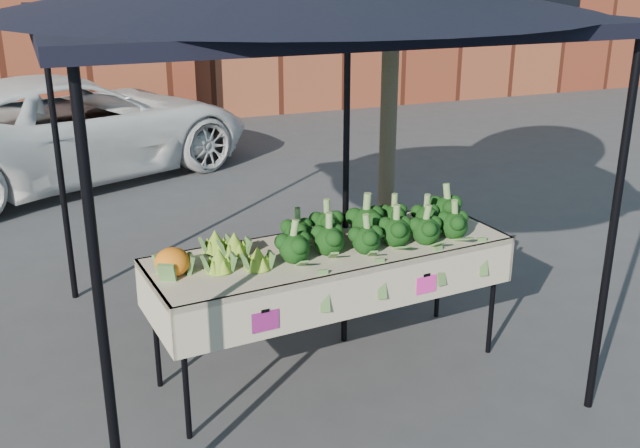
{
  "coord_description": "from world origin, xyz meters",
  "views": [
    {
      "loc": [
        -1.68,
        -4.18,
        2.69
      ],
      "look_at": [
        0.07,
        0.18,
        1.0
      ],
      "focal_mm": 41.62,
      "sensor_mm": 36.0,
      "label": 1
    }
  ],
  "objects": [
    {
      "name": "street_tree",
      "position": [
        0.87,
        0.77,
        1.86
      ],
      "size": [
        1.89,
        1.89,
        3.72
      ],
      "primitive_type": null,
      "color": "#1E4C14",
      "rests_on": "ground"
    },
    {
      "name": "ground",
      "position": [
        0.0,
        0.0,
        0.0
      ],
      "size": [
        90.0,
        90.0,
        0.0
      ],
      "primitive_type": "plane",
      "color": "#37373A"
    },
    {
      "name": "table",
      "position": [
        0.07,
        -0.02,
        0.45
      ],
      "size": [
        2.46,
        1.01,
        0.9
      ],
      "color": "#BEB597",
      "rests_on": "ground"
    },
    {
      "name": "canopy",
      "position": [
        -0.03,
        0.39,
        1.37
      ],
      "size": [
        3.16,
        3.16,
        2.74
      ],
      "primitive_type": null,
      "color": "black",
      "rests_on": "ground"
    },
    {
      "name": "romanesco_cluster",
      "position": [
        -0.59,
        0.02,
        1.0
      ],
      "size": [
        0.44,
        0.58,
        0.21
      ],
      "primitive_type": "ellipsoid",
      "color": "#A8BC33",
      "rests_on": "table"
    },
    {
      "name": "broccoli_heap",
      "position": [
        0.4,
        0.01,
        1.03
      ],
      "size": [
        1.48,
        0.58,
        0.27
      ],
      "primitive_type": "ellipsoid",
      "color": "black",
      "rests_on": "table"
    },
    {
      "name": "cauliflower_pair",
      "position": [
        -0.98,
        -0.07,
        0.99
      ],
      "size": [
        0.21,
        0.21,
        0.19
      ],
      "primitive_type": "ellipsoid",
      "color": "orange",
      "rests_on": "table"
    }
  ]
}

